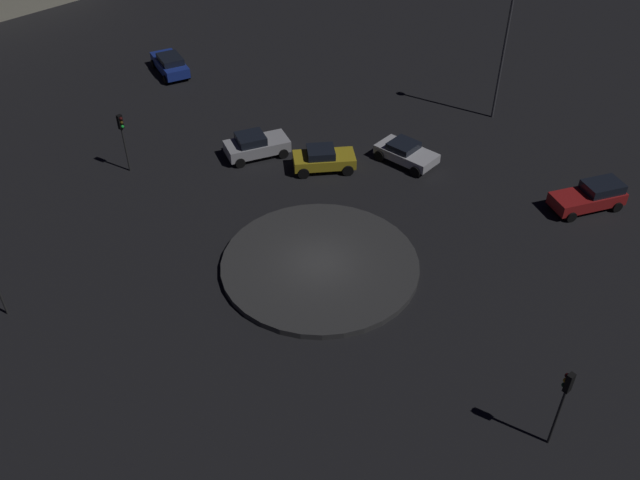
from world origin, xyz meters
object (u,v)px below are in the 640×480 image
(car_yellow, at_px, (323,159))
(car_silver, at_px, (256,145))
(car_white, at_px, (406,153))
(traffic_light_northwest, at_px, (122,132))
(car_red, at_px, (591,196))
(car_blue, at_px, (170,64))
(traffic_light_south, at_px, (564,395))
(streetlamp_northeast, at_px, (508,28))

(car_yellow, xyz_separation_m, car_silver, (-3.34, 3.20, 0.03))
(car_white, distance_m, traffic_light_northwest, 17.54)
(car_yellow, bearing_deg, traffic_light_northwest, 174.24)
(car_silver, bearing_deg, car_red, -38.45)
(car_yellow, xyz_separation_m, car_white, (5.12, -1.36, -0.06))
(car_yellow, bearing_deg, car_blue, 124.31)
(car_white, relative_size, car_blue, 0.95)
(car_yellow, height_order, car_red, car_red)
(car_silver, height_order, traffic_light_south, traffic_light_south)
(car_yellow, height_order, streetlamp_northeast, streetlamp_northeast)
(streetlamp_northeast, bearing_deg, car_blue, 140.02)
(car_red, distance_m, traffic_light_south, 17.37)
(car_blue, bearing_deg, car_red, -150.92)
(car_yellow, relative_size, streetlamp_northeast, 0.43)
(streetlamp_northeast, bearing_deg, traffic_light_south, -120.10)
(car_blue, height_order, traffic_light_south, traffic_light_south)
(traffic_light_south, bearing_deg, traffic_light_northwest, 6.08)
(car_silver, relative_size, traffic_light_northwest, 1.04)
(car_white, bearing_deg, car_red, 15.93)
(car_blue, relative_size, car_red, 1.03)
(car_silver, distance_m, car_blue, 14.36)
(traffic_light_northwest, relative_size, streetlamp_northeast, 0.40)
(streetlamp_northeast, bearing_deg, car_silver, 173.91)
(car_blue, height_order, car_red, car_red)
(car_white, bearing_deg, streetlamp_northeast, 82.89)
(car_white, height_order, car_silver, car_silver)
(car_silver, relative_size, streetlamp_northeast, 0.41)
(car_white, height_order, car_red, car_red)
(car_red, relative_size, streetlamp_northeast, 0.45)
(car_yellow, height_order, car_white, car_yellow)
(traffic_light_south, bearing_deg, streetlamp_northeast, -47.12)
(car_white, distance_m, car_blue, 21.53)
(car_blue, bearing_deg, car_white, -154.86)
(car_yellow, bearing_deg, car_red, -21.44)
(traffic_light_south, height_order, traffic_light_northwest, traffic_light_south)
(traffic_light_northwest, height_order, streetlamp_northeast, streetlamp_northeast)
(traffic_light_south, height_order, streetlamp_northeast, streetlamp_northeast)
(car_blue, bearing_deg, traffic_light_northwest, 151.34)
(car_silver, xyz_separation_m, car_blue, (-2.08, 14.21, -0.00))
(car_red, bearing_deg, streetlamp_northeast, -90.48)
(car_silver, height_order, streetlamp_northeast, streetlamp_northeast)
(car_yellow, distance_m, streetlamp_northeast, 14.90)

